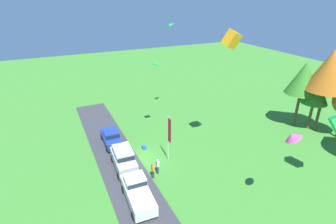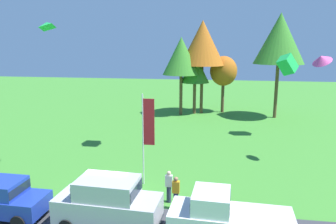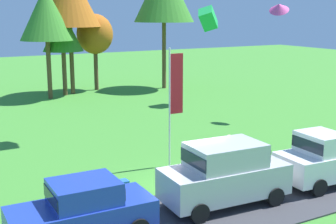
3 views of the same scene
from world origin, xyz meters
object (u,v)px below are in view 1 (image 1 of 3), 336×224
at_px(car_pickup_by_flagpole, 137,191).
at_px(flag_banner, 169,133).
at_px(kite_delta_over_trees, 293,137).
at_px(car_sedan_near_entrance, 111,137).
at_px(car_suv_far_end, 123,158).
at_px(tree_far_right, 304,78).
at_px(person_beside_suv, 158,166).
at_px(kite_box_mid_center, 232,39).
at_px(tree_center_back, 330,71).
at_px(kite_diamond_near_flag, 156,63).
at_px(kite_diamond_high_right, 169,25).
at_px(cooler_box, 144,147).
at_px(tree_lone_near, 316,91).
at_px(person_on_lawn, 153,170).

distance_m(car_pickup_by_flagpole, flag_banner, 7.13).
bearing_deg(kite_delta_over_trees, car_sedan_near_entrance, -149.12).
height_order(car_suv_far_end, tree_far_right, tree_far_right).
bearing_deg(person_beside_suv, kite_box_mid_center, 94.42).
xyz_separation_m(car_pickup_by_flagpole, flag_banner, (-4.41, 5.12, 2.29)).
height_order(tree_far_right, kite_box_mid_center, kite_box_mid_center).
bearing_deg(tree_center_back, person_beside_suv, -90.93).
relative_size(car_sedan_near_entrance, car_suv_far_end, 0.95).
bearing_deg(flag_banner, kite_box_mid_center, 81.36).
distance_m(tree_far_right, kite_diamond_near_flag, 19.15).
distance_m(tree_center_back, kite_diamond_high_right, 20.53).
relative_size(kite_diamond_near_flag, kite_delta_over_trees, 0.81).
height_order(car_pickup_by_flagpole, person_beside_suv, car_pickup_by_flagpole).
xyz_separation_m(person_beside_suv, tree_far_right, (-1.92, 21.36, 5.82)).
bearing_deg(flag_banner, cooler_box, -153.84).
distance_m(car_sedan_near_entrance, tree_center_back, 27.55).
bearing_deg(kite_diamond_high_right, tree_center_back, 51.08).
xyz_separation_m(car_suv_far_end, flag_banner, (0.70, 4.84, 2.10)).
bearing_deg(kite_diamond_high_right, kite_delta_over_trees, -0.19).
bearing_deg(person_beside_suv, car_pickup_by_flagpole, -47.61).
distance_m(car_pickup_by_flagpole, tree_lone_near, 25.89).
bearing_deg(kite_box_mid_center, kite_diamond_near_flag, -146.50).
relative_size(tree_center_back, kite_delta_over_trees, 8.73).
xyz_separation_m(car_sedan_near_entrance, kite_box_mid_center, (6.92, 10.99, 11.60)).
bearing_deg(car_sedan_near_entrance, tree_lone_near, 74.10).
relative_size(cooler_box, kite_delta_over_trees, 0.46).
bearing_deg(car_suv_far_end, tree_far_right, 89.16).
relative_size(car_pickup_by_flagpole, kite_diamond_high_right, 5.23).
relative_size(car_sedan_near_entrance, tree_far_right, 0.50).
xyz_separation_m(car_pickup_by_flagpole, person_beside_suv, (-2.83, 3.10, -0.23)).
xyz_separation_m(car_sedan_near_entrance, car_pickup_by_flagpole, (10.39, -0.31, 0.07)).
distance_m(person_beside_suv, tree_far_right, 22.23).
bearing_deg(tree_far_right, car_pickup_by_flagpole, -79.01).
height_order(car_sedan_near_entrance, kite_diamond_near_flag, kite_diamond_near_flag).
bearing_deg(kite_diamond_near_flag, tree_lone_near, 68.27).
bearing_deg(tree_far_right, person_on_lawn, -83.86).
height_order(car_pickup_by_flagpole, kite_diamond_near_flag, kite_diamond_near_flag).
distance_m(car_pickup_by_flagpole, kite_diamond_near_flag, 14.94).
height_order(flag_banner, kite_diamond_near_flag, kite_diamond_near_flag).
height_order(tree_far_right, kite_diamond_near_flag, kite_diamond_near_flag).
xyz_separation_m(tree_far_right, kite_box_mid_center, (1.28, -13.17, 5.94)).
height_order(person_beside_suv, cooler_box, person_beside_suv).
xyz_separation_m(car_sedan_near_entrance, flag_banner, (5.98, 4.81, 2.35)).
height_order(car_suv_far_end, cooler_box, car_suv_far_end).
distance_m(tree_center_back, kite_diamond_near_flag, 21.01).
bearing_deg(kite_box_mid_center, tree_lone_near, 89.14).
xyz_separation_m(person_on_lawn, person_beside_suv, (-0.46, 0.68, 0.00)).
relative_size(car_sedan_near_entrance, kite_diamond_high_right, 4.56).
bearing_deg(car_pickup_by_flagpole, tree_lone_near, 97.32).
bearing_deg(tree_far_right, kite_box_mid_center, -84.44).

